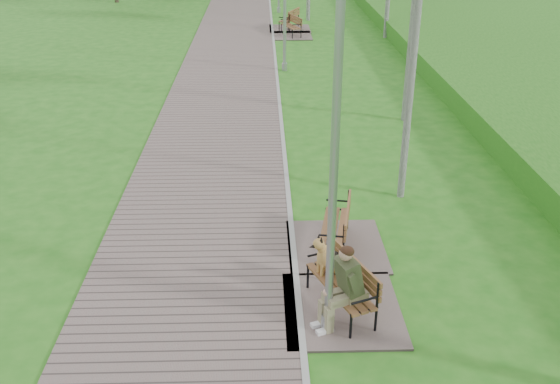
% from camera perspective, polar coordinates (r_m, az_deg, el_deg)
% --- Properties ---
extents(walkway, '(3.50, 67.00, 0.04)m').
position_cam_1_polar(walkway, '(24.37, -4.63, 11.86)').
color(walkway, '#73625D').
rests_on(walkway, ground).
extents(kerb, '(0.10, 67.00, 0.05)m').
position_cam_1_polar(kerb, '(24.35, -0.43, 11.94)').
color(kerb, '#999993').
rests_on(kerb, ground).
extents(bench_main, '(1.78, 1.97, 1.55)m').
position_cam_1_polar(bench_main, '(9.51, 5.30, -8.77)').
color(bench_main, '#73625D').
rests_on(bench_main, ground).
extents(bench_second, '(1.73, 1.92, 1.06)m').
position_cam_1_polar(bench_second, '(11.28, 4.98, -4.20)').
color(bench_second, '#73625D').
rests_on(bench_second, ground).
extents(bench_third, '(1.76, 1.95, 1.08)m').
position_cam_1_polar(bench_third, '(28.83, 1.01, 14.45)').
color(bench_third, '#73625D').
rests_on(bench_third, ground).
extents(bench_far, '(1.90, 2.11, 1.17)m').
position_cam_1_polar(bench_far, '(30.31, 0.83, 15.04)').
color(bench_far, '#73625D').
rests_on(bench_far, ground).
extents(lamp_post_near, '(0.19, 0.19, 4.99)m').
position_cam_1_polar(lamp_post_near, '(8.16, 4.89, 0.48)').
color(lamp_post_near, '#9A9CA1').
rests_on(lamp_post_near, ground).
extents(lamp_post_second, '(0.19, 0.19, 4.91)m').
position_cam_1_polar(lamp_post_second, '(22.49, 0.44, 16.70)').
color(lamp_post_second, '#9A9CA1').
rests_on(lamp_post_second, ground).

